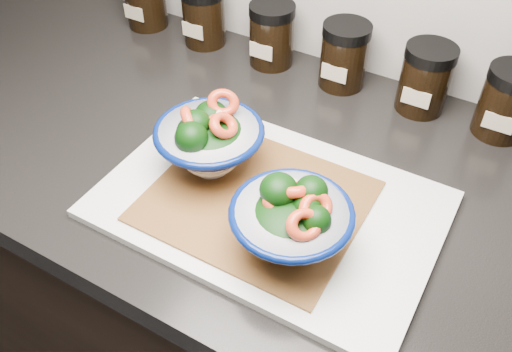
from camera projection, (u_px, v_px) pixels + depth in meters
The scene contains 11 objects.
cabinet at pixel (248, 317), 1.15m from camera, with size 3.43×0.58×0.86m, color black.
countertop at pixel (245, 160), 0.84m from camera, with size 3.50×0.60×0.04m, color black.
cutting_board at pixel (269, 204), 0.74m from camera, with size 0.45×0.30×0.01m, color silver.
bamboo_mat at pixel (256, 201), 0.73m from camera, with size 0.28×0.24×0.00m, color brown.
bowl_left at pixel (209, 141), 0.74m from camera, with size 0.15×0.15×0.12m.
bowl_right at pixel (292, 221), 0.64m from camera, with size 0.15×0.15×0.10m.
spice_jar_b at pixel (204, 15), 1.02m from camera, with size 0.08×0.08×0.11m.
spice_jar_c at pixel (272, 35), 0.97m from camera, with size 0.08×0.08×0.11m.
spice_jar_d at pixel (344, 55), 0.92m from camera, with size 0.08×0.08×0.11m.
spice_jar_e at pixel (425, 79), 0.87m from camera, with size 0.08×0.08×0.11m.
spice_jar_f at pixel (507, 102), 0.82m from camera, with size 0.08×0.08×0.11m.
Camera 1 is at (0.33, 0.92, 1.44)m, focal length 38.00 mm.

